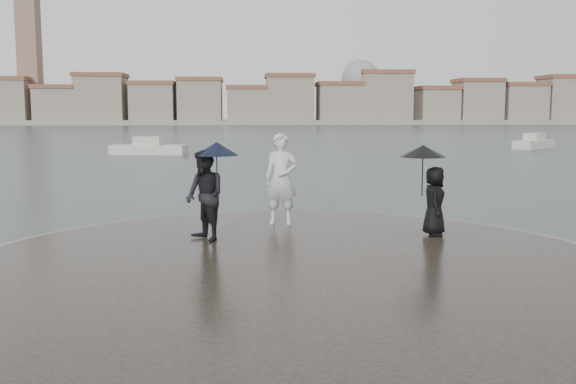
{
  "coord_description": "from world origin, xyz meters",
  "views": [
    {
      "loc": [
        -0.86,
        -7.66,
        2.99
      ],
      "look_at": [
        0.0,
        4.8,
        1.45
      ],
      "focal_mm": 40.0,
      "sensor_mm": 36.0,
      "label": 1
    }
  ],
  "objects": [
    {
      "name": "visitor_right",
      "position": [
        3.14,
        5.77,
        1.47
      ],
      "size": [
        1.08,
        1.01,
        1.95
      ],
      "color": "black",
      "rests_on": "quay_tip"
    },
    {
      "name": "kerb_ring",
      "position": [
        0.0,
        3.5,
        0.16
      ],
      "size": [
        12.5,
        12.5,
        0.32
      ],
      "primitive_type": "cylinder",
      "color": "gray",
      "rests_on": "ground"
    },
    {
      "name": "far_skyline",
      "position": [
        -6.29,
        160.71,
        5.61
      ],
      "size": [
        260.0,
        20.0,
        37.0
      ],
      "color": "gray",
      "rests_on": "ground"
    },
    {
      "name": "visitor_left",
      "position": [
        -1.63,
        5.54,
        1.46
      ],
      "size": [
        1.27,
        1.16,
        2.04
      ],
      "color": "black",
      "rests_on": "quay_tip"
    },
    {
      "name": "ground",
      "position": [
        0.0,
        0.0,
        0.0
      ],
      "size": [
        400.0,
        400.0,
        0.0
      ],
      "primitive_type": "plane",
      "color": "#2B3835",
      "rests_on": "ground"
    },
    {
      "name": "quay_tip",
      "position": [
        0.0,
        3.5,
        0.18
      ],
      "size": [
        11.9,
        11.9,
        0.36
      ],
      "primitive_type": "cylinder",
      "color": "#2D261E",
      "rests_on": "ground"
    },
    {
      "name": "statue",
      "position": [
        0.01,
        7.4,
        1.44
      ],
      "size": [
        0.86,
        0.63,
        2.16
      ],
      "primitive_type": "imported",
      "rotation": [
        0.0,
        0.0,
        -0.15
      ],
      "color": "silver",
      "rests_on": "quay_tip"
    },
    {
      "name": "boats",
      "position": [
        8.03,
        42.43,
        0.38
      ],
      "size": [
        36.96,
        9.92,
        1.5
      ],
      "color": "beige",
      "rests_on": "ground"
    }
  ]
}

